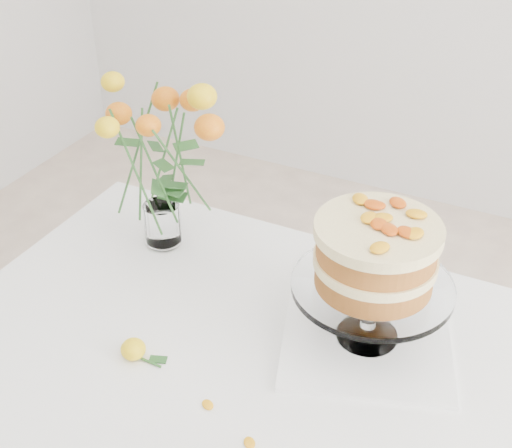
% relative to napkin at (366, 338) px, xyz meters
% --- Properties ---
extents(table, '(1.43, 0.93, 0.76)m').
position_rel_napkin_xyz_m(table, '(-0.07, -0.18, -0.09)').
color(table, tan).
rests_on(table, ground).
extents(napkin, '(0.39, 0.39, 0.01)m').
position_rel_napkin_xyz_m(napkin, '(0.00, 0.00, 0.00)').
color(napkin, white).
rests_on(napkin, table).
extents(cake_stand, '(0.29, 0.29, 0.26)m').
position_rel_napkin_xyz_m(cake_stand, '(0.00, 0.00, 0.18)').
color(cake_stand, white).
rests_on(cake_stand, napkin).
extents(rose_vase, '(0.35, 0.35, 0.41)m').
position_rel_napkin_xyz_m(rose_vase, '(-0.52, 0.10, 0.23)').
color(rose_vase, white).
rests_on(rose_vase, table).
extents(loose_rose_near, '(0.08, 0.05, 0.04)m').
position_rel_napkin_xyz_m(loose_rose_near, '(-0.37, -0.23, 0.01)').
color(loose_rose_near, yellow).
rests_on(loose_rose_near, table).
extents(stray_petal_a, '(0.03, 0.02, 0.00)m').
position_rel_napkin_xyz_m(stray_petal_a, '(-0.19, -0.28, -0.00)').
color(stray_petal_a, orange).
rests_on(stray_petal_a, table).
extents(stray_petal_b, '(0.03, 0.02, 0.00)m').
position_rel_napkin_xyz_m(stray_petal_b, '(-0.09, -0.32, -0.00)').
color(stray_petal_b, orange).
rests_on(stray_petal_b, table).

